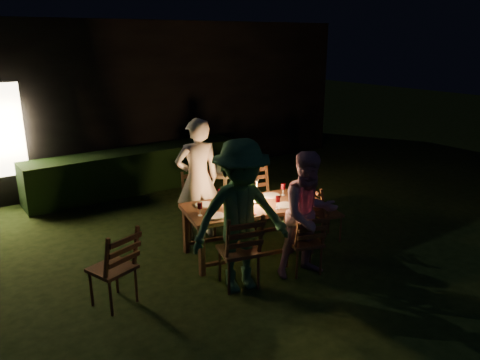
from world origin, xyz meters
TOP-DOWN VIEW (x-y plane):
  - garden_envelope at (-0.01, 6.15)m, footprint 40.00×40.00m
  - dining_table at (-0.41, 0.21)m, footprint 1.86×1.21m
  - chair_near_left at (-1.02, -0.44)m, footprint 0.56×0.58m
  - chair_near_right at (-0.15, -0.64)m, footprint 0.52×0.53m
  - chair_far_left at (-0.68, 1.06)m, footprint 0.59×0.61m
  - chair_far_right at (0.29, 0.84)m, footprint 0.52×0.54m
  - chair_end at (0.79, -0.06)m, footprint 0.52×0.49m
  - chair_spare at (-2.39, 0.02)m, footprint 0.56×0.58m
  - person_house_side at (-0.67, 1.11)m, footprint 0.74×0.57m
  - person_opp_right at (-0.16, -0.69)m, footprint 0.89×0.76m
  - person_opp_left at (-1.03, -0.49)m, footprint 1.30×0.92m
  - lantern at (-0.35, 0.25)m, footprint 0.16×0.16m
  - plate_far_left at (-0.90, 0.54)m, footprint 0.25×0.25m
  - plate_near_left at (-1.00, 0.12)m, footprint 0.25×0.25m
  - plate_far_right at (0.07, 0.32)m, footprint 0.25×0.25m
  - plate_near_right at (-0.02, -0.11)m, footprint 0.25×0.25m
  - wineglass_a at (-0.64, 0.55)m, footprint 0.06×0.06m
  - wineglass_b at (-1.14, 0.25)m, footprint 0.06×0.06m
  - wineglass_c at (-0.18, -0.13)m, footprint 0.06×0.06m
  - wineglass_d at (0.23, 0.25)m, footprint 0.06×0.06m
  - wineglass_e at (-0.58, -0.06)m, footprint 0.06×0.06m
  - bottle_table at (-0.66, 0.26)m, footprint 0.07×0.07m
  - napkin_left at (-0.63, -0.07)m, footprint 0.18×0.14m
  - napkin_right at (0.06, -0.21)m, footprint 0.18×0.14m
  - phone at (-1.09, 0.05)m, footprint 0.14×0.07m
  - side_table at (0.12, 1.57)m, footprint 0.58×0.58m
  - ice_bucket at (0.12, 1.57)m, footprint 0.30×0.30m
  - bottle_bucket_a at (0.07, 1.53)m, footprint 0.07×0.07m
  - bottle_bucket_b at (0.17, 1.61)m, footprint 0.07×0.07m

SIDE VIEW (x-z plane):
  - chair_near_right at x=-0.15m, z-range -0.18..0.72m
  - chair_end at x=0.79m, z-range -0.18..0.72m
  - chair_spare at x=-2.39m, z-range -0.19..0.78m
  - chair_far_right at x=0.29m, z-range -0.20..0.80m
  - chair_near_left at x=-1.02m, z-range -0.20..0.80m
  - chair_far_left at x=-0.68m, z-range -0.20..0.81m
  - dining_table at x=-0.41m, z-range 0.29..1.00m
  - side_table at x=0.12m, z-range 0.30..1.07m
  - phone at x=-1.09m, z-range 0.71..0.72m
  - napkin_left at x=-0.63m, z-range 0.71..0.73m
  - napkin_right at x=0.06m, z-range 0.71..0.73m
  - plate_far_left at x=-0.90m, z-range 0.71..0.73m
  - plate_near_left at x=-1.00m, z-range 0.71..0.73m
  - plate_far_right at x=0.07m, z-range 0.71..0.73m
  - plate_near_right at x=-0.02m, z-range 0.71..0.73m
  - person_opp_right at x=-0.16m, z-range 0.00..1.60m
  - wineglass_a at x=-0.64m, z-range 0.71..0.89m
  - wineglass_b at x=-1.14m, z-range 0.71..0.89m
  - wineglass_c at x=-0.18m, z-range 0.71..0.89m
  - wineglass_d at x=0.23m, z-range 0.71..0.89m
  - wineglass_e at x=-0.58m, z-range 0.71..0.89m
  - bottle_table at x=-0.66m, z-range 0.71..0.99m
  - lantern at x=-0.35m, z-range 0.70..1.05m
  - ice_bucket at x=0.12m, z-range 0.77..0.99m
  - person_house_side at x=-0.67m, z-range 0.00..1.80m
  - person_opp_left at x=-1.03m, z-range 0.00..1.82m
  - bottle_bucket_a at x=0.07m, z-range 0.77..1.09m
  - bottle_bucket_b at x=0.17m, z-range 0.77..1.09m
  - garden_envelope at x=-0.01m, z-range -0.02..3.18m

